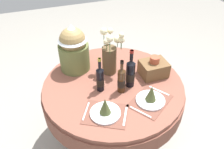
% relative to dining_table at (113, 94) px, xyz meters
% --- Properties ---
extents(ground, '(8.00, 8.00, 0.00)m').
position_rel_dining_table_xyz_m(ground, '(0.00, 0.00, -0.63)').
color(ground, '#9E998E').
extents(dining_table, '(1.29, 1.29, 0.76)m').
position_rel_dining_table_xyz_m(dining_table, '(0.00, 0.00, 0.00)').
color(dining_table, brown).
rests_on(dining_table, ground).
extents(place_setting_left, '(0.42, 0.39, 0.16)m').
position_rel_dining_table_xyz_m(place_setting_left, '(-0.18, -0.33, 0.18)').
color(place_setting_left, brown).
rests_on(place_setting_left, dining_table).
extents(place_setting_right, '(0.43, 0.41, 0.16)m').
position_rel_dining_table_xyz_m(place_setting_right, '(0.21, -0.32, 0.18)').
color(place_setting_right, brown).
rests_on(place_setting_right, dining_table).
extents(flower_vase, '(0.19, 0.24, 0.44)m').
position_rel_dining_table_xyz_m(flower_vase, '(0.03, 0.18, 0.33)').
color(flower_vase, brown).
rests_on(flower_vase, dining_table).
extents(wine_bottle_left, '(0.07, 0.07, 0.31)m').
position_rel_dining_table_xyz_m(wine_bottle_left, '(0.03, -0.11, 0.26)').
color(wine_bottle_left, '#422814').
rests_on(wine_bottle_left, dining_table).
extents(wine_bottle_centre, '(0.07, 0.07, 0.33)m').
position_rel_dining_table_xyz_m(wine_bottle_centre, '(-0.13, -0.04, 0.25)').
color(wine_bottle_centre, black).
rests_on(wine_bottle_centre, dining_table).
extents(wine_bottle_rear, '(0.08, 0.08, 0.36)m').
position_rel_dining_table_xyz_m(wine_bottle_rear, '(0.13, -0.07, 0.27)').
color(wine_bottle_rear, black).
rests_on(wine_bottle_rear, dining_table).
extents(gift_tub_back_left, '(0.28, 0.28, 0.46)m').
position_rel_dining_table_xyz_m(gift_tub_back_left, '(-0.27, 0.35, 0.38)').
color(gift_tub_back_left, olive).
rests_on(gift_tub_back_left, dining_table).
extents(woven_basket_side_right, '(0.24, 0.20, 0.20)m').
position_rel_dining_table_xyz_m(woven_basket_side_right, '(0.40, 0.00, 0.21)').
color(woven_basket_side_right, brown).
rests_on(woven_basket_side_right, dining_table).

